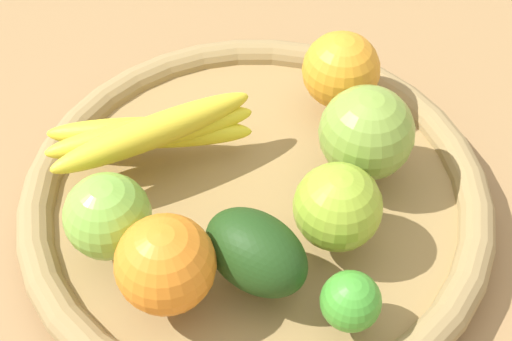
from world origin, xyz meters
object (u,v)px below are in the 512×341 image
apple_0 (108,216)px  lime_0 (351,301)px  apple_1 (366,133)px  orange_1 (341,70)px  orange_0 (165,264)px  banana_bunch (152,131)px  apple_2 (338,207)px  avocado (256,252)px

apple_0 → lime_0: apple_0 is taller
apple_1 → orange_1: bearing=-52.1°
apple_1 → orange_1: size_ratio=1.13×
orange_1 → apple_0: bearing=68.7°
apple_0 → apple_1: (-0.14, -0.17, 0.01)m
orange_1 → orange_0: orange_0 is taller
banana_bunch → apple_2: bearing=177.6°
apple_0 → orange_0: bearing=164.1°
apple_2 → orange_1: orange_1 is taller
lime_0 → orange_1: bearing=-64.4°
orange_1 → apple_2: bearing=112.7°
orange_1 → apple_1: bearing=127.9°
apple_2 → orange_1: 0.16m
apple_2 → orange_1: bearing=-67.3°
avocado → banana_bunch: bearing=-27.1°
banana_bunch → orange_0: (-0.09, 0.11, 0.01)m
orange_1 → orange_0: bearing=83.8°
apple_0 → orange_0: 0.07m
apple_2 → avocado: bearing=59.1°
apple_1 → lime_0: size_ratio=1.78×
apple_2 → apple_1: 0.08m
orange_1 → lime_0: (-0.10, 0.21, -0.01)m
apple_1 → orange_1: (0.05, -0.07, -0.00)m
apple_2 → apple_1: apple_1 is taller
apple_0 → avocado: 0.12m
apple_0 → lime_0: bearing=-172.7°
apple_0 → banana_bunch: apple_0 is taller
apple_0 → apple_2: (-0.15, -0.09, 0.00)m
avocado → apple_1: bearing=-101.5°
apple_1 → avocado: bearing=78.5°
apple_2 → apple_1: bearing=-83.4°
orange_1 → avocado: bearing=96.2°
banana_bunch → orange_1: size_ratio=2.41×
orange_0 → apple_1: bearing=-113.0°
banana_bunch → orange_0: 0.14m
apple_1 → orange_0: apple_1 is taller
apple_0 → lime_0: 0.19m
apple_0 → avocado: bearing=-167.0°
banana_bunch → orange_0: orange_0 is taller
apple_1 → orange_1: 0.08m
apple_2 → orange_0: size_ratio=0.94×
apple_1 → lime_0: bearing=108.9°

